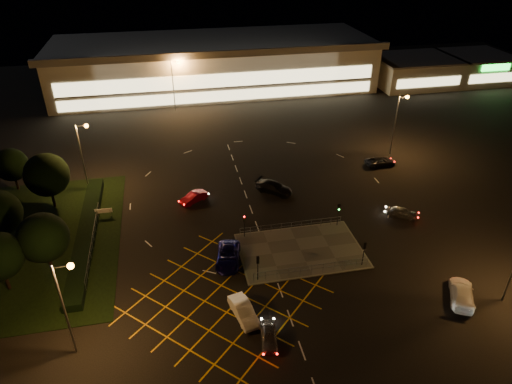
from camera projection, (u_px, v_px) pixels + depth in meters
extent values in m
plane|color=black|center=(280.00, 243.00, 55.11)|extent=(180.00, 180.00, 0.00)
cube|color=#4C4944|center=(301.00, 250.00, 53.74)|extent=(14.00, 9.00, 0.12)
cube|color=black|center=(44.00, 241.00, 55.28)|extent=(18.00, 30.00, 0.08)
cube|color=black|center=(86.00, 233.00, 55.91)|extent=(2.00, 26.00, 1.00)
cube|color=beige|center=(214.00, 65.00, 104.69)|extent=(70.00, 25.00, 10.00)
cube|color=slate|center=(213.00, 42.00, 102.03)|extent=(72.00, 26.50, 0.60)
cube|color=#FFEAA5|center=(222.00, 81.00, 94.14)|extent=(66.00, 0.20, 3.00)
cube|color=#FFEAA5|center=(222.00, 96.00, 95.78)|extent=(66.00, 0.20, 2.20)
cube|color=beige|center=(414.00, 72.00, 106.96)|extent=(18.00, 14.00, 6.00)
cube|color=slate|center=(416.00, 58.00, 105.35)|extent=(18.80, 14.80, 0.40)
cube|color=#FFEAA5|center=(429.00, 82.00, 101.24)|extent=(15.30, 0.20, 2.00)
cube|color=beige|center=(475.00, 68.00, 109.74)|extent=(14.00, 14.00, 6.00)
cube|color=slate|center=(478.00, 55.00, 108.12)|extent=(14.80, 14.80, 0.40)
cube|color=#FFEAA5|center=(493.00, 78.00, 104.01)|extent=(11.90, 0.20, 2.00)
cube|color=#19E533|center=(496.00, 68.00, 102.70)|extent=(7.00, 0.30, 1.40)
cylinder|color=slate|center=(65.00, 312.00, 38.64)|extent=(0.20, 0.20, 10.00)
cylinder|color=slate|center=(61.00, 267.00, 36.30)|extent=(1.40, 0.12, 0.12)
sphere|color=orange|center=(71.00, 266.00, 36.45)|extent=(0.56, 0.56, 0.56)
cylinder|color=slate|center=(82.00, 158.00, 63.53)|extent=(0.20, 0.20, 10.00)
cylinder|color=slate|center=(81.00, 126.00, 61.19)|extent=(1.40, 0.12, 0.12)
sphere|color=orange|center=(86.00, 126.00, 61.34)|extent=(0.56, 0.56, 0.56)
cylinder|color=slate|center=(394.00, 126.00, 73.53)|extent=(0.20, 0.20, 10.00)
cylinder|color=slate|center=(403.00, 97.00, 71.19)|extent=(1.40, 0.12, 0.12)
sphere|color=orange|center=(407.00, 97.00, 71.34)|extent=(0.56, 0.56, 0.56)
cylinder|color=slate|center=(173.00, 86.00, 91.19)|extent=(0.20, 0.20, 10.00)
cylinder|color=slate|center=(175.00, 62.00, 88.85)|extent=(1.40, 0.12, 0.12)
sphere|color=orange|center=(178.00, 62.00, 88.99)|extent=(0.56, 0.56, 0.56)
cylinder|color=slate|center=(357.00, 72.00, 99.80)|extent=(0.20, 0.20, 10.00)
cylinder|color=slate|center=(363.00, 49.00, 97.46)|extent=(1.40, 0.12, 0.12)
sphere|color=orange|center=(366.00, 49.00, 97.61)|extent=(0.56, 0.56, 0.56)
cylinder|color=black|center=(258.00, 269.00, 48.54)|extent=(0.10, 0.10, 3.00)
cube|color=black|center=(258.00, 260.00, 47.92)|extent=(0.28, 0.18, 0.90)
sphere|color=#19FF33|center=(258.00, 259.00, 48.03)|extent=(0.16, 0.16, 0.16)
cylinder|color=black|center=(363.00, 254.00, 50.62)|extent=(0.10, 0.10, 3.00)
cube|color=black|center=(365.00, 246.00, 50.00)|extent=(0.28, 0.18, 0.90)
sphere|color=#19FF33|center=(364.00, 245.00, 50.11)|extent=(0.16, 0.16, 0.16)
cylinder|color=black|center=(244.00, 226.00, 55.27)|extent=(0.10, 0.10, 3.00)
cube|color=black|center=(244.00, 218.00, 54.65)|extent=(0.28, 0.18, 0.90)
sphere|color=#FF0C0C|center=(244.00, 219.00, 54.54)|extent=(0.16, 0.16, 0.16)
cylinder|color=black|center=(338.00, 215.00, 57.35)|extent=(0.10, 0.10, 3.00)
cube|color=black|center=(339.00, 207.00, 56.73)|extent=(0.28, 0.18, 0.90)
sphere|color=#19FF33|center=(339.00, 208.00, 56.62)|extent=(0.16, 0.16, 0.16)
cylinder|color=black|center=(7.00, 280.00, 47.58)|extent=(0.36, 0.36, 2.52)
cylinder|color=black|center=(6.00, 237.00, 53.92)|extent=(0.36, 0.36, 2.70)
cylinder|color=black|center=(53.00, 198.00, 61.29)|extent=(0.36, 0.36, 2.88)
sphere|color=black|center=(47.00, 175.00, 59.49)|extent=(5.76, 5.76, 5.76)
cylinder|color=black|center=(16.00, 182.00, 65.44)|extent=(0.36, 0.36, 2.34)
sphere|color=black|center=(11.00, 165.00, 63.97)|extent=(4.68, 4.68, 4.68)
cylinder|color=black|center=(50.00, 262.00, 49.91)|extent=(0.36, 0.36, 2.70)
sphere|color=black|center=(43.00, 238.00, 48.22)|extent=(5.40, 5.40, 5.40)
imported|color=#A5A6AC|center=(269.00, 336.00, 41.94)|extent=(2.12, 3.93, 1.27)
imported|color=white|center=(243.00, 311.00, 44.47)|extent=(2.64, 4.88, 1.53)
imported|color=#0D0C48|center=(228.00, 256.00, 51.67)|extent=(3.73, 6.07, 1.57)
imported|color=black|center=(274.00, 187.00, 64.99)|extent=(5.57, 5.28, 1.58)
imported|color=#9A9CA1|center=(402.00, 212.00, 59.70)|extent=(4.07, 3.38, 1.31)
imported|color=maroon|center=(194.00, 197.00, 62.83)|extent=(4.25, 3.45, 1.36)
imported|color=black|center=(380.00, 162.00, 72.18)|extent=(4.89, 2.37, 1.34)
imported|color=silver|center=(462.00, 293.00, 46.54)|extent=(4.54, 5.82, 1.57)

